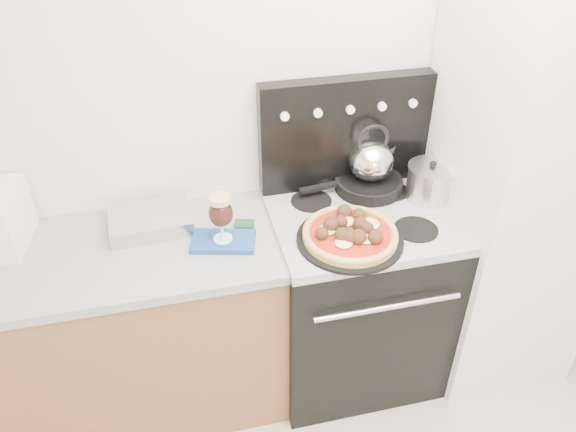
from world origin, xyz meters
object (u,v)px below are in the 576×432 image
object	(u,v)px
beer_glass	(221,218)
oven_mitt	(223,241)
stock_pot	(430,183)
fridge	(515,191)
base_cabinet	(113,336)
stove_body	(354,298)
skillet	(369,184)
pizza_pan	(350,239)
tea_kettle	(371,157)
pizza	(350,232)

from	to	relation	value
beer_glass	oven_mitt	bearing A→B (deg)	0.00
stock_pot	fridge	bearing A→B (deg)	-13.33
base_cabinet	stove_body	world-z (taller)	stove_body
oven_mitt	skillet	world-z (taller)	skillet
fridge	oven_mitt	xyz separation A→B (m)	(-1.29, -0.01, -0.04)
fridge	pizza_pan	bearing A→B (deg)	-170.79
fridge	beer_glass	distance (m)	1.30
base_cabinet	tea_kettle	world-z (taller)	tea_kettle
skillet	tea_kettle	size ratio (longest dim) A/B	1.35
oven_mitt	stock_pot	size ratio (longest dim) A/B	1.25
skillet	tea_kettle	bearing A→B (deg)	0.00
stove_body	stock_pot	distance (m)	0.65
skillet	base_cabinet	bearing A→B (deg)	-172.31
stock_pot	base_cabinet	bearing A→B (deg)	-178.49
stove_body	stock_pot	size ratio (longest dim) A/B	4.37
skillet	stock_pot	bearing A→B (deg)	-28.10
fridge	pizza	bearing A→B (deg)	-170.79
beer_glass	stock_pot	size ratio (longest dim) A/B	1.03
stove_body	pizza	distance (m)	0.55
stove_body	stock_pot	bearing A→B (deg)	10.78
base_cabinet	fridge	world-z (taller)	fridge
pizza_pan	base_cabinet	bearing A→B (deg)	169.75
oven_mitt	pizza	xyz separation A→B (m)	(0.49, -0.12, 0.05)
base_cabinet	fridge	distance (m)	1.88
skillet	stock_pot	size ratio (longest dim) A/B	1.50
base_cabinet	oven_mitt	world-z (taller)	oven_mitt
oven_mitt	pizza	size ratio (longest dim) A/B	0.67
stove_body	base_cabinet	bearing A→B (deg)	178.70
stove_body	oven_mitt	bearing A→B (deg)	-176.85
base_cabinet	beer_glass	world-z (taller)	beer_glass
pizza_pan	tea_kettle	bearing A→B (deg)	59.48
beer_glass	tea_kettle	bearing A→B (deg)	17.67
fridge	stock_pot	distance (m)	0.38
stove_body	skillet	size ratio (longest dim) A/B	2.91
oven_mitt	pizza	distance (m)	0.51
skillet	pizza_pan	bearing A→B (deg)	-120.52
beer_glass	pizza_pan	xyz separation A→B (m)	(0.49, -0.12, -0.10)
pizza_pan	skillet	bearing A→B (deg)	59.48
beer_glass	skillet	world-z (taller)	beer_glass
stove_body	fridge	bearing A→B (deg)	-2.05
pizza	tea_kettle	world-z (taller)	tea_kettle
skillet	stove_body	bearing A→B (deg)	-117.23
stove_body	tea_kettle	bearing A→B (deg)	62.77
beer_glass	stove_body	bearing A→B (deg)	3.15
pizza	skillet	distance (m)	0.40
fridge	beer_glass	xyz separation A→B (m)	(-1.29, -0.01, 0.07)
oven_mitt	beer_glass	size ratio (longest dim) A/B	1.22
stove_body	skillet	world-z (taller)	skillet
base_cabinet	fridge	bearing A→B (deg)	-1.59
oven_mitt	stock_pot	xyz separation A→B (m)	(0.92, 0.10, 0.08)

